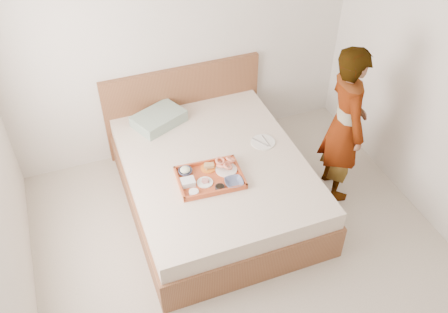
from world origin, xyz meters
name	(u,v)px	position (x,y,z in m)	size (l,w,h in m)	color
ground	(260,283)	(0.00, 0.00, 0.00)	(3.50, 4.00, 0.01)	beige
wall_back	(180,33)	(0.00, 2.00, 1.30)	(3.50, 0.01, 2.60)	silver
bed	(215,182)	(-0.03, 1.00, 0.27)	(1.65, 2.00, 0.53)	brown
headboard	(184,107)	(-0.03, 1.97, 0.47)	(1.65, 0.06, 0.95)	brown
pillow	(159,119)	(-0.35, 1.72, 0.59)	(0.48, 0.32, 0.11)	#9CAB9D
tray	(210,178)	(-0.15, 0.79, 0.56)	(0.56, 0.40, 0.05)	#BE5A28
prawn_plate	(226,170)	(0.02, 0.84, 0.55)	(0.19, 0.19, 0.01)	white
navy_bowl_big	(234,182)	(0.02, 0.65, 0.56)	(0.16, 0.16, 0.04)	#17254E
sauce_dish	(220,188)	(-0.11, 0.64, 0.56)	(0.08, 0.08, 0.03)	black
meat_plate	(205,182)	(-0.21, 0.75, 0.55)	(0.14, 0.14, 0.01)	white
bread_plate	(208,168)	(-0.12, 0.91, 0.55)	(0.14, 0.14, 0.01)	orange
salad_bowl	(185,171)	(-0.33, 0.93, 0.56)	(0.12, 0.12, 0.04)	#17254E
plastic_tub	(188,182)	(-0.35, 0.78, 0.57)	(0.12, 0.10, 0.05)	silver
cheese_round	(194,192)	(-0.33, 0.66, 0.56)	(0.08, 0.08, 0.03)	white
dinner_plate	(263,142)	(0.49, 1.08, 0.54)	(0.23, 0.23, 0.01)	white
person	(345,125)	(1.13, 0.77, 0.78)	(0.57, 0.37, 1.57)	silver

